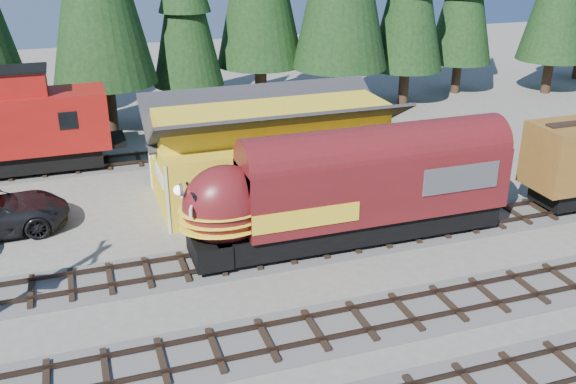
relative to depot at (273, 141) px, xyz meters
name	(u,v)px	position (x,y,z in m)	size (l,w,h in m)	color
ground	(354,293)	(0.00, -10.50, -2.96)	(120.00, 120.00, 0.00)	#6B665B
track_siding	(506,216)	(10.00, -6.50, -2.90)	(68.00, 3.20, 0.33)	#4C4947
track_spur	(74,167)	(-10.00, 7.50, -2.90)	(32.00, 3.20, 0.33)	#4C4947
depot	(273,141)	(0.00, 0.00, 0.00)	(12.80, 7.00, 5.30)	yellow
locomotive	(342,195)	(1.14, -6.50, -0.56)	(14.97, 2.98, 4.07)	black
caboose	(9,128)	(-13.13, 7.50, -0.18)	(10.88, 3.16, 5.66)	black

